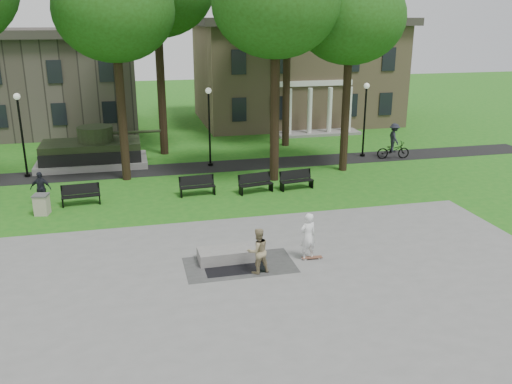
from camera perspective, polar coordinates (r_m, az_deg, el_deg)
ground at (r=21.71m, az=-1.16°, el=-5.59°), size 120.00×120.00×0.00m
plaza at (r=17.37m, az=2.42°, el=-12.00°), size 22.00×16.00×0.02m
footpath at (r=32.90m, az=-5.60°, el=2.61°), size 44.00×2.60×0.01m
building_right at (r=47.81m, az=4.05°, el=12.74°), size 17.00×12.00×8.60m
building_left at (r=46.74m, az=-22.05°, el=10.46°), size 15.00×10.00×7.20m
tree_1 at (r=29.96m, az=-14.72°, el=17.96°), size 6.20×6.20×11.63m
tree_2 at (r=28.99m, az=2.11°, el=19.23°), size 6.60×6.60×12.16m
tree_3 at (r=31.41m, az=9.91°, el=17.58°), size 6.00×6.00×11.19m
tree_5 at (r=37.52m, az=3.37°, el=19.47°), size 6.40×6.40×12.44m
lamp_left at (r=32.82m, az=-23.49°, el=6.16°), size 0.36×0.36×4.73m
lamp_mid at (r=32.63m, az=-4.95°, el=7.52°), size 0.36×0.36×4.73m
lamp_right at (r=35.47m, az=11.40°, el=8.08°), size 0.36×0.36×4.73m
tank_monument at (r=34.44m, az=-16.84°, el=4.07°), size 7.45×3.40×2.40m
puddle at (r=19.79m, az=-2.19°, el=-7.99°), size 2.20×1.20×0.00m
concrete_block at (r=20.33m, az=-2.98°, el=-6.57°), size 2.22×1.05×0.45m
skateboard at (r=20.56m, az=5.91°, el=-6.93°), size 0.79×0.25×0.07m
skateboarder at (r=20.20m, az=5.47°, el=-4.67°), size 0.75×0.59×1.82m
friend_watching at (r=19.11m, az=0.21°, el=-6.20°), size 0.93×0.79×1.66m
pedestrian_walker at (r=27.82m, az=-21.72°, el=0.31°), size 1.06×0.63×1.69m
cyclist at (r=35.68m, az=14.28°, el=4.88°), size 2.17×1.26×2.28m
park_bench_0 at (r=27.44m, az=-17.95°, el=-0.21°), size 1.83×0.67×1.00m
park_bench_1 at (r=27.67m, az=-6.21°, el=0.73°), size 1.82×0.64×1.00m
park_bench_2 at (r=27.92m, az=-0.04°, el=0.99°), size 1.85×0.85×1.00m
park_bench_3 at (r=28.58m, az=4.26°, el=1.35°), size 1.84×0.77×1.00m
trash_bin at (r=26.69m, az=-21.63°, el=-1.21°), size 0.78×0.78×0.96m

